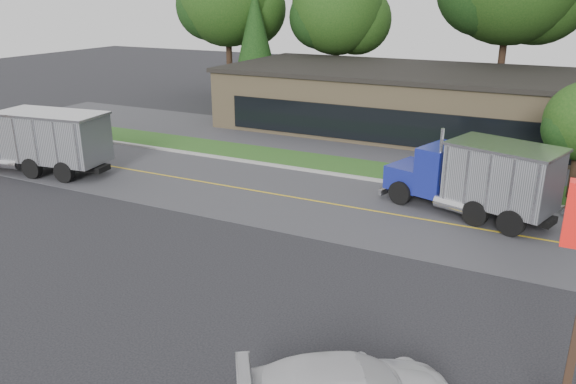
# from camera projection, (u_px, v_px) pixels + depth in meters

# --- Properties ---
(ground) EXTENTS (140.00, 140.00, 0.00)m
(ground) POSITION_uv_depth(u_px,v_px,m) (228.00, 290.00, 18.58)
(ground) COLOR #303035
(ground) RESTS_ON ground
(road) EXTENTS (60.00, 8.00, 0.02)m
(road) POSITION_uv_depth(u_px,v_px,m) (332.00, 204.00, 26.17)
(road) COLOR #535358
(road) RESTS_ON ground
(center_line) EXTENTS (60.00, 0.12, 0.01)m
(center_line) POSITION_uv_depth(u_px,v_px,m) (332.00, 204.00, 26.17)
(center_line) COLOR gold
(center_line) RESTS_ON ground
(curb) EXTENTS (60.00, 0.30, 0.12)m
(curb) POSITION_uv_depth(u_px,v_px,m) (362.00, 179.00, 29.71)
(curb) COLOR #9E9E99
(curb) RESTS_ON ground
(grass_verge) EXTENTS (60.00, 3.40, 0.03)m
(grass_verge) POSITION_uv_depth(u_px,v_px,m) (373.00, 170.00, 31.23)
(grass_verge) COLOR #27571E
(grass_verge) RESTS_ON ground
(far_parking) EXTENTS (60.00, 7.00, 0.02)m
(far_parking) POSITION_uv_depth(u_px,v_px,m) (398.00, 149.00, 35.45)
(far_parking) COLOR #535358
(far_parking) RESTS_ON ground
(strip_mall) EXTENTS (32.00, 12.00, 4.00)m
(strip_mall) POSITION_uv_depth(u_px,v_px,m) (452.00, 105.00, 39.00)
(strip_mall) COLOR #907B58
(strip_mall) RESTS_ON ground
(tree_far_a) EXTENTS (9.51, 8.95, 13.56)m
(tree_far_a) POSITION_uv_depth(u_px,v_px,m) (229.00, 1.00, 51.17)
(tree_far_a) COLOR #382619
(tree_far_a) RESTS_ON ground
(tree_far_b) EXTENTS (8.50, 8.00, 12.12)m
(tree_far_b) POSITION_uv_depth(u_px,v_px,m) (339.00, 13.00, 48.93)
(tree_far_b) COLOR #382619
(tree_far_b) RESTS_ON ground
(evergreen_left) EXTENTS (4.41, 4.41, 10.02)m
(evergreen_left) POSITION_uv_depth(u_px,v_px,m) (255.00, 40.00, 48.80)
(evergreen_left) COLOR #382619
(evergreen_left) RESTS_ON ground
(dump_truck_red) EXTENTS (10.21, 3.80, 3.36)m
(dump_truck_red) POSITION_uv_depth(u_px,v_px,m) (33.00, 139.00, 30.49)
(dump_truck_red) COLOR black
(dump_truck_red) RESTS_ON ground
(dump_truck_blue) EXTENTS (7.76, 4.59, 3.36)m
(dump_truck_blue) POSITION_uv_depth(u_px,v_px,m) (479.00, 176.00, 24.30)
(dump_truck_blue) COLOR black
(dump_truck_blue) RESTS_ON ground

